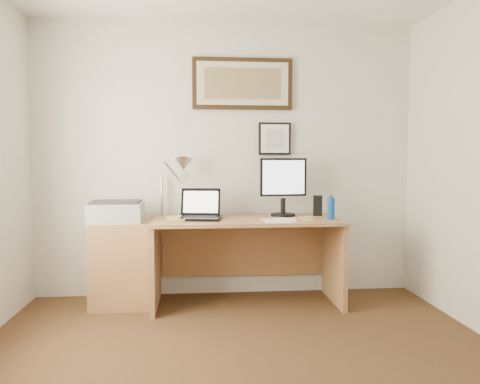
{
  "coord_description": "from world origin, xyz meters",
  "views": [
    {
      "loc": [
        -0.27,
        -2.34,
        1.26
      ],
      "look_at": [
        0.08,
        1.43,
        0.99
      ],
      "focal_mm": 35.0,
      "sensor_mm": 36.0,
      "label": 1
    }
  ],
  "objects": [
    {
      "name": "desk",
      "position": [
        0.15,
        1.72,
        0.51
      ],
      "size": [
        1.6,
        0.7,
        0.75
      ],
      "color": "#95663E",
      "rests_on": "floor"
    },
    {
      "name": "side_cabinet",
      "position": [
        -0.92,
        1.68,
        0.36
      ],
      "size": [
        0.5,
        0.4,
        0.73
      ],
      "primitive_type": "cube",
      "color": "#95663E",
      "rests_on": "floor"
    },
    {
      "name": "speaker",
      "position": [
        0.81,
        1.77,
        0.84
      ],
      "size": [
        0.1,
        0.09,
        0.18
      ],
      "primitive_type": "cube",
      "rotation": [
        0.0,
        0.0,
        -0.26
      ],
      "color": "black",
      "rests_on": "desk"
    },
    {
      "name": "wall_back",
      "position": [
        0.0,
        2.0,
        1.25
      ],
      "size": [
        3.5,
        0.02,
        2.5
      ],
      "primitive_type": "cube",
      "color": "silver",
      "rests_on": "ground"
    },
    {
      "name": "marker_pen",
      "position": [
        0.66,
        1.58,
        0.76
      ],
      "size": [
        0.14,
        0.06,
        0.02
      ],
      "primitive_type": "cylinder",
      "rotation": [
        0.0,
        1.57,
        0.35
      ],
      "color": "white",
      "rests_on": "desk"
    },
    {
      "name": "paper_sheet_b",
      "position": [
        0.46,
        1.5,
        0.75
      ],
      "size": [
        0.24,
        0.3,
        0.0
      ],
      "primitive_type": "cube",
      "rotation": [
        0.0,
        0.0,
        -0.21
      ],
      "color": "white",
      "rests_on": "desk"
    },
    {
      "name": "book",
      "position": [
        -0.53,
        1.6,
        0.76
      ],
      "size": [
        0.24,
        0.31,
        0.02
      ],
      "primitive_type": "imported",
      "rotation": [
        0.0,
        0.0,
        0.14
      ],
      "color": "#CCB960",
      "rests_on": "desk"
    },
    {
      "name": "picture_large",
      "position": [
        0.15,
        1.97,
        1.95
      ],
      "size": [
        0.92,
        0.04,
        0.47
      ],
      "color": "black",
      "rests_on": "wall_back"
    },
    {
      "name": "bottle_cap",
      "position": [
        0.86,
        1.5,
        0.94
      ],
      "size": [
        0.03,
        0.03,
        0.02
      ],
      "primitive_type": "cylinder",
      "color": "#0C40A1",
      "rests_on": "water_bottle"
    },
    {
      "name": "laptop",
      "position": [
        -0.24,
        1.63,
        0.81
      ],
      "size": [
        0.37,
        0.34,
        0.26
      ],
      "color": "black",
      "rests_on": "desk"
    },
    {
      "name": "paper_sheet_a",
      "position": [
        0.37,
        1.46,
        0.75
      ],
      "size": [
        0.22,
        0.31,
        0.0
      ],
      "primitive_type": "cube",
      "rotation": [
        0.0,
        0.0,
        0.04
      ],
      "color": "white",
      "rests_on": "desk"
    },
    {
      "name": "picture_small",
      "position": [
        0.45,
        1.97,
        1.45
      ],
      "size": [
        0.3,
        0.03,
        0.3
      ],
      "color": "black",
      "rests_on": "wall_back"
    },
    {
      "name": "sticky_pad",
      "position": [
        0.65,
        1.45,
        0.76
      ],
      "size": [
        0.08,
        0.08,
        0.01
      ],
      "primitive_type": "cube",
      "rotation": [
        0.0,
        0.0,
        0.02
      ],
      "color": "#F5F174",
      "rests_on": "desk"
    },
    {
      "name": "lcd_monitor",
      "position": [
        0.5,
        1.77,
        1.04
      ],
      "size": [
        0.42,
        0.22,
        0.52
      ],
      "color": "black",
      "rests_on": "desk"
    },
    {
      "name": "printer",
      "position": [
        -0.95,
        1.66,
        0.82
      ],
      "size": [
        0.44,
        0.34,
        0.18
      ],
      "color": "#A8A8AB",
      "rests_on": "side_cabinet"
    },
    {
      "name": "water_bottle",
      "position": [
        0.86,
        1.5,
        0.84
      ],
      "size": [
        0.06,
        0.06,
        0.18
      ],
      "primitive_type": "cylinder",
      "color": "#0C40A1",
      "rests_on": "desk"
    },
    {
      "name": "desk_lamp",
      "position": [
        -0.41,
        1.81,
        1.19
      ],
      "size": [
        0.29,
        0.27,
        0.53
      ],
      "color": "silver",
      "rests_on": "desk"
    }
  ]
}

